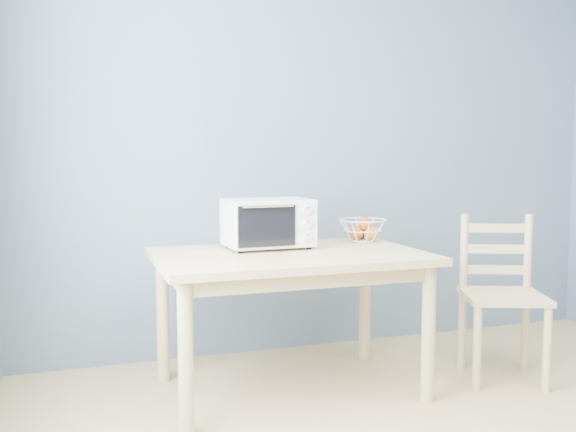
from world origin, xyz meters
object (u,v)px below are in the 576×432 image
object	(u,v)px
dining_table	(290,271)
dining_chair	(501,298)
fruit_basket	(363,229)
toaster_oven	(265,223)

from	to	relation	value
dining_table	dining_chair	world-z (taller)	dining_chair
fruit_basket	dining_chair	world-z (taller)	dining_chair
dining_table	dining_chair	size ratio (longest dim) A/B	1.52
toaster_oven	fruit_basket	size ratio (longest dim) A/B	1.46
dining_table	toaster_oven	distance (m)	0.31
dining_table	fruit_basket	distance (m)	0.64
fruit_basket	dining_chair	bearing A→B (deg)	-34.71
dining_table	fruit_basket	world-z (taller)	fruit_basket
toaster_oven	dining_chair	xyz separation A→B (m)	(1.29, -0.36, -0.44)
dining_chair	toaster_oven	bearing A→B (deg)	-173.81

